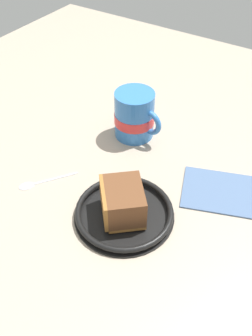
{
  "coord_description": "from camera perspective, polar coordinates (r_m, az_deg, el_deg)",
  "views": [
    {
      "loc": [
        -26.71,
        40.69,
        50.54
      ],
      "look_at": [
        0.92,
        -2.02,
        3.0
      ],
      "focal_mm": 40.07,
      "sensor_mm": 36.0,
      "label": 1
    }
  ],
  "objects": [
    {
      "name": "folded_napkin",
      "position": [
        0.71,
        14.02,
        -3.4
      ],
      "size": [
        16.38,
        14.76,
        0.6
      ],
      "primitive_type": "cube",
      "rotation": [
        0.0,
        0.0,
        0.35
      ],
      "color": "slate",
      "rests_on": "ground_plane"
    },
    {
      "name": "teaspoon",
      "position": [
        0.73,
        -13.61,
        -2.17
      ],
      "size": [
        7.68,
        9.99,
        0.8
      ],
      "color": "silver",
      "rests_on": "ground_plane"
    },
    {
      "name": "tea_mug",
      "position": [
        0.79,
        1.37,
        8.04
      ],
      "size": [
        11.24,
        8.5,
        10.24
      ],
      "color": "#3372BF",
      "rests_on": "ground_plane"
    },
    {
      "name": "small_plate",
      "position": [
        0.65,
        -0.27,
        -6.8
      ],
      "size": [
        17.37,
        17.37,
        1.77
      ],
      "color": "black",
      "rests_on": "ground_plane"
    },
    {
      "name": "cake_slice",
      "position": [
        0.63,
        -0.52,
        -5.13
      ],
      "size": [
        10.54,
        10.66,
        5.91
      ],
      "color": "#9E662D",
      "rests_on": "small_plate"
    },
    {
      "name": "ground_plane",
      "position": [
        0.72,
        -0.26,
        -4.07
      ],
      "size": [
        137.54,
        137.54,
        3.8
      ],
      "primitive_type": "cube",
      "color": "tan"
    }
  ]
}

